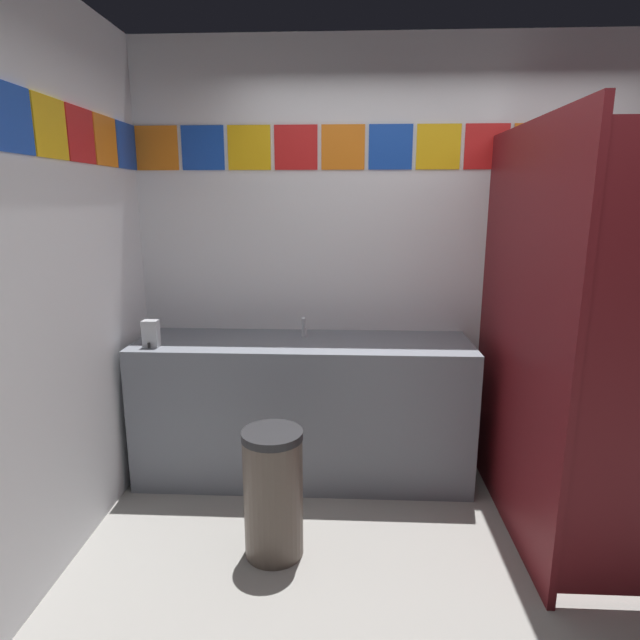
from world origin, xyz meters
name	(u,v)px	position (x,y,z in m)	size (l,w,h in m)	color
ground_plane	(469,604)	(0.00, 0.00, 0.00)	(8.38, 8.38, 0.00)	gray
wall_back	(432,259)	(0.00, 1.45, 1.37)	(3.81, 0.09, 2.73)	silver
wall_side	(2,296)	(-1.94, 0.00, 1.37)	(0.09, 2.81, 2.73)	silver
vanity_counter	(303,408)	(-0.82, 1.11, 0.45)	(2.07, 0.59, 0.90)	slate
faucet_center	(304,329)	(-0.82, 1.20, 0.95)	(0.04, 0.10, 0.14)	silver
soap_dispenser	(151,334)	(-1.71, 0.94, 0.98)	(0.09, 0.09, 0.16)	#B7BABF
stall_divider	(572,348)	(0.51, 0.44, 1.06)	(0.92, 1.43, 2.13)	maroon
toilet	(583,441)	(0.90, 1.03, 0.30)	(0.39, 0.49, 0.74)	white
trash_bin	(273,493)	(-0.91, 0.31, 0.33)	(0.30, 0.30, 0.66)	brown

